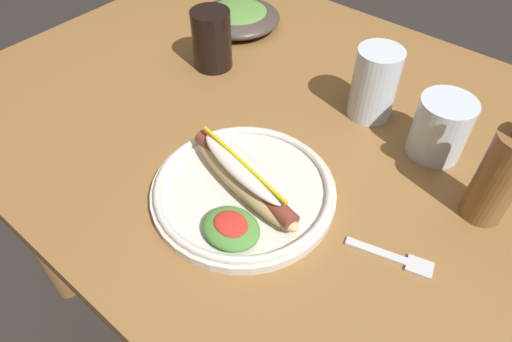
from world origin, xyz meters
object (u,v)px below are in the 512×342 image
Objects in this scene: hot_dog_plate at (243,188)px; water_cup at (375,84)px; extra_cup at (441,128)px; side_bowl at (238,16)px; fork at (396,259)px; soda_cup at (212,40)px; glass_bottle at (502,173)px.

water_cup is (0.04, 0.30, 0.04)m from hot_dog_plate.
extra_cup reaches higher than hot_dog_plate.
hot_dog_plate is at bearing -47.85° from side_bowl.
hot_dog_plate is 0.31m from water_cup.
side_bowl is (-0.59, 0.34, 0.02)m from fork.
water_cup reaches higher than hot_dog_plate.
soda_cup is at bearing 140.52° from hot_dog_plate.
side_bowl is (-0.35, 0.39, 0.00)m from hot_dog_plate.
fork is (0.23, 0.05, -0.02)m from hot_dog_plate.
extra_cup is at bearing 57.87° from hot_dog_plate.
water_cup is 0.61× the size of glass_bottle.
glass_bottle reaches higher than fork.
soda_cup is (-0.29, 0.24, 0.04)m from hot_dog_plate.
hot_dog_plate is 0.36m from glass_bottle.
fork is at bearing -53.06° from water_cup.
water_cup is (0.33, 0.07, 0.01)m from soda_cup.
glass_bottle is (0.25, -0.10, 0.02)m from water_cup.
soda_cup is 1.14× the size of extra_cup.
water_cup is at bearing -12.39° from side_bowl.
soda_cup is 0.55× the size of glass_bottle.
fork is at bearing -19.63° from soda_cup.
side_bowl is at bearing 167.61° from water_cup.
fork is 0.18m from glass_bottle.
soda_cup is at bearing -66.43° from side_bowl.
hot_dog_plate is at bearing -122.13° from extra_cup.
hot_dog_plate reaches higher than fork.
extra_cup is at bearing 88.19° from fork.
water_cup reaches higher than side_bowl.
glass_bottle is at bearing -21.78° from water_cup.
fork is 0.68m from side_bowl.
water_cup is at bearing 11.70° from soda_cup.
soda_cup is 0.62× the size of side_bowl.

